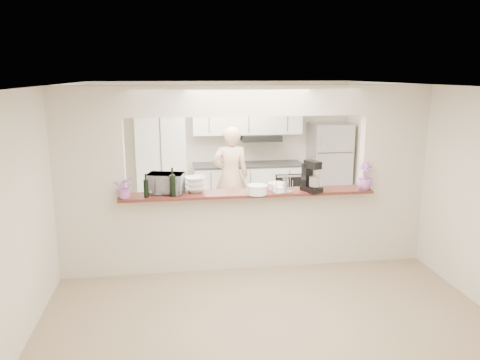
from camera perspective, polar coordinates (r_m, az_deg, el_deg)
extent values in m
plane|color=gray|center=(6.68, 0.87, -10.43)|extent=(6.00, 6.00, 0.00)
cube|color=beige|center=(8.11, -0.87, -6.11)|extent=(5.00, 2.90, 0.01)
cube|color=beige|center=(6.31, -17.80, -0.52)|extent=(0.90, 0.15, 2.50)
cube|color=beige|center=(6.92, 17.93, 0.61)|extent=(0.90, 0.15, 2.50)
cube|color=beige|center=(6.15, 0.94, 9.66)|extent=(3.20, 0.15, 0.40)
cube|color=beige|center=(6.49, 0.89, -6.17)|extent=(3.20, 0.15, 1.05)
cube|color=maroon|center=(6.29, 0.98, -1.62)|extent=(3.40, 0.38, 0.04)
cube|color=silver|center=(8.91, -9.54, 2.39)|extent=(0.90, 0.60, 2.10)
cube|color=silver|center=(9.14, 1.00, -1.01)|extent=(2.10, 0.60, 0.90)
cube|color=#2F2F32|center=(9.04, 1.01, 1.88)|extent=(2.10, 0.62, 0.04)
cube|color=silver|center=(9.03, 0.90, 7.99)|extent=(2.10, 0.35, 0.75)
cube|color=black|center=(9.02, 2.57, 5.19)|extent=(0.75, 0.45, 0.12)
cube|color=black|center=(8.99, 6.03, -0.99)|extent=(0.55, 0.02, 0.55)
cube|color=#B1B0B6|center=(9.39, 10.74, 1.64)|extent=(0.75, 0.70, 1.70)
imported|color=#EA7CD3|center=(6.11, -13.85, -0.83)|extent=(0.29, 0.26, 0.29)
cylinder|color=black|center=(6.09, -11.38, -1.04)|extent=(0.06, 0.06, 0.23)
cylinder|color=black|center=(6.06, -11.45, 0.39)|extent=(0.02, 0.02, 0.08)
cylinder|color=black|center=(6.08, -8.22, -0.71)|extent=(0.08, 0.08, 0.28)
cylinder|color=black|center=(6.04, -8.27, 1.04)|extent=(0.03, 0.03, 0.10)
imported|color=#ACABB0|center=(6.28, -9.05, -0.40)|extent=(0.54, 0.42, 0.26)
imported|color=white|center=(6.29, -5.48, -0.55)|extent=(0.30, 0.30, 0.20)
cylinder|color=white|center=(6.15, 2.11, -1.22)|extent=(0.26, 0.26, 0.11)
cylinder|color=white|center=(6.14, 2.11, -0.66)|extent=(0.27, 0.27, 0.01)
cylinder|color=white|center=(6.43, 4.56, -0.78)|extent=(0.24, 0.24, 0.08)
cylinder|color=white|center=(6.42, 4.57, -0.40)|extent=(0.25, 0.25, 0.01)
cylinder|color=maroon|center=(6.33, 2.74, -1.05)|extent=(0.14, 0.14, 0.07)
cylinder|color=#CBB88F|center=(6.37, 4.50, -0.99)|extent=(0.14, 0.14, 0.06)
cube|color=silver|center=(6.27, 5.18, -1.45)|extent=(0.29, 0.20, 0.02)
cube|color=white|center=(6.26, 5.19, -1.09)|extent=(0.13, 0.13, 0.06)
cube|color=black|center=(6.37, 8.69, -1.07)|extent=(0.27, 0.33, 0.07)
cube|color=black|center=(6.40, 8.18, 0.72)|extent=(0.15, 0.14, 0.30)
cube|color=black|center=(6.29, 8.85, 1.87)|extent=(0.20, 0.27, 0.10)
cylinder|color=#B7B7BC|center=(6.30, 9.07, -0.17)|extent=(0.14, 0.14, 0.13)
imported|color=#B162B6|center=(6.59, 14.99, 0.45)|extent=(0.25, 0.25, 0.37)
imported|color=#DFB191|center=(8.21, -1.14, 0.43)|extent=(0.65, 0.44, 1.75)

